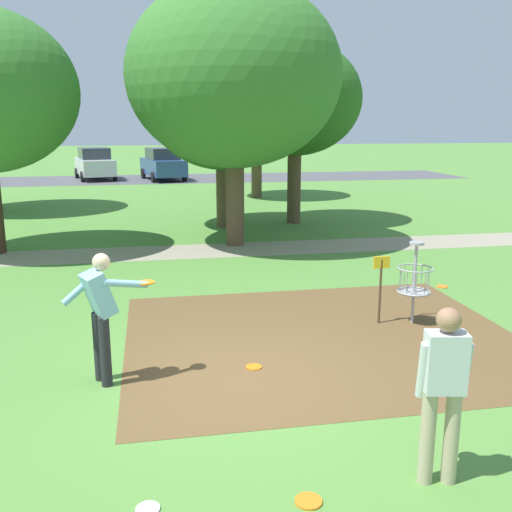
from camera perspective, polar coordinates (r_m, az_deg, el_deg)
name	(u,v)px	position (r m, az deg, el deg)	size (l,w,h in m)	color
ground_plane	(236,381)	(7.67, -2.01, -12.28)	(160.00, 160.00, 0.00)	#518438
dirt_tee_pad	(323,337)	(9.16, 6.61, -7.98)	(6.07, 5.15, 0.01)	brown
disc_golf_basket	(411,280)	(9.84, 15.09, -2.28)	(0.98, 0.58, 1.39)	#9E9EA3
player_foreground_watching	(101,310)	(7.53, -15.12, -5.16)	(1.17, 0.49, 1.71)	#232328
player_throwing	(443,386)	(5.58, 18.08, -12.16)	(0.49, 0.43, 1.71)	tan
frisbee_near_basket	(309,501)	(5.57, 5.23, -23.04)	(0.25, 0.25, 0.02)	orange
frisbee_mid_grass	(442,287)	(12.38, 17.97, -2.90)	(0.24, 0.24, 0.02)	orange
frisbee_far_left	(254,367)	(8.04, -0.22, -10.95)	(0.22, 0.22, 0.02)	orange
frisbee_scattered_a	(148,509)	(5.54, -10.68, -23.42)	(0.21, 0.21, 0.02)	white
tree_near_left	(257,102)	(25.68, 0.06, 14.97)	(4.47, 4.47, 6.04)	brown
tree_mid_left	(222,107)	(18.34, -3.35, 14.55)	(4.58, 4.58, 5.71)	brown
tree_mid_right	(234,76)	(15.56, -2.21, 17.39)	(5.58, 5.58, 6.84)	brown
tree_far_left	(295,99)	(19.14, 3.92, 15.24)	(4.26, 4.26, 5.84)	brown
parking_lot_strip	(167,179)	(34.98, -8.86, 7.57)	(36.00, 6.00, 0.01)	#4C4C51
parked_car_leftmost	(95,164)	(35.45, -15.70, 8.81)	(2.71, 4.50, 1.84)	silver
parked_car_center_left	(163,164)	(34.30, -9.21, 8.99)	(2.67, 4.49, 1.84)	#2D4784
gravel_path	(191,251)	(15.10, -6.42, 0.47)	(40.00, 1.71, 0.00)	gray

